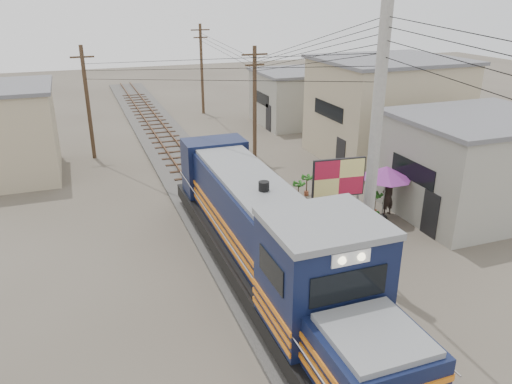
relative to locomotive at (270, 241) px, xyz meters
name	(u,v)px	position (x,y,z in m)	size (l,w,h in m)	color
ground	(271,287)	(0.00, -0.11, -1.81)	(120.00, 120.00, 0.00)	#473F35
ballast	(201,190)	(0.00, 9.89, -1.73)	(3.60, 70.00, 0.16)	#595651
track	(201,186)	(0.00, 9.89, -1.55)	(1.15, 70.00, 0.12)	#51331E
locomotive	(270,241)	(0.00, 0.00, 0.00)	(3.10, 16.88, 4.18)	black
utility_pole_main	(374,148)	(3.50, -0.61, 3.19)	(0.40, 0.40, 10.00)	#9E9B93
wooden_pole_mid	(255,102)	(4.50, 13.89, 1.87)	(1.60, 0.24, 7.00)	#4C3826
wooden_pole_far	(202,68)	(4.80, 27.89, 2.12)	(1.60, 0.24, 7.50)	#4C3826
wooden_pole_left	(88,101)	(-5.00, 17.89, 1.87)	(1.60, 0.24, 7.00)	#4C3826
power_lines	(200,47)	(-0.14, 8.38, 5.75)	(9.65, 19.00, 3.30)	black
shophouse_front	(475,165)	(11.50, 2.89, 0.55)	(7.35, 6.30, 4.70)	gray
shophouse_mid	(385,109)	(12.50, 11.89, 1.30)	(8.40, 7.35, 6.20)	tan
shophouse_back	(297,97)	(11.00, 21.89, 0.30)	(6.30, 6.30, 4.20)	gray
billboard	(339,180)	(4.14, 2.70, 0.81)	(2.29, 0.36, 3.55)	#99999E
market_umbrella	(386,173)	(7.12, 3.60, 0.45)	(3.05, 3.05, 2.57)	black
vendor	(388,196)	(7.53, 3.88, -0.86)	(0.69, 0.45, 1.89)	black
plant_nursery	(345,220)	(4.87, 3.14, -1.34)	(3.35, 3.39, 1.12)	#25621C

